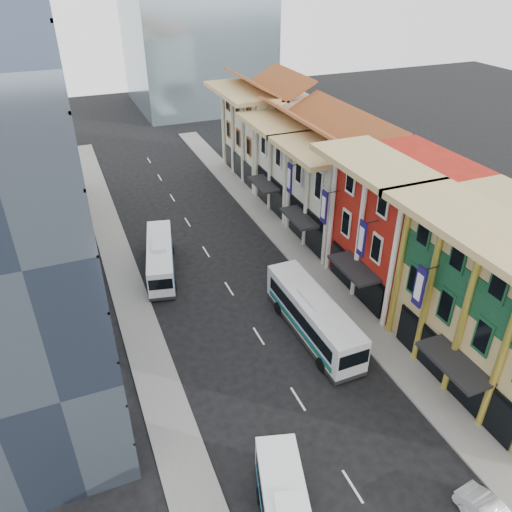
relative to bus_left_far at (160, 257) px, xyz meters
name	(u,v)px	position (x,y,z in m)	size (l,w,h in m)	color
ground	(362,502)	(4.96, -27.08, -1.61)	(200.00, 200.00, 0.00)	black
sidewalk_right	(313,269)	(13.46, -5.08, -1.53)	(3.00, 90.00, 0.15)	slate
sidewalk_left	(134,310)	(-3.54, -5.08, -1.53)	(3.00, 90.00, 0.15)	slate
shophouse_red	(402,226)	(18.96, -10.08, 4.39)	(8.00, 10.00, 12.00)	#A71E12
shophouse_cream_near	(344,194)	(18.96, -0.58, 3.39)	(8.00, 9.00, 10.00)	beige
shophouse_cream_mid	(303,164)	(18.96, 8.42, 3.39)	(8.00, 9.00, 10.00)	beige
shophouse_cream_far	(267,134)	(18.96, 18.92, 3.89)	(8.00, 12.00, 11.00)	beige
office_block_far	(18,164)	(-11.04, 14.92, 5.39)	(10.00, 18.00, 14.00)	gray
bus_left_far	(160,257)	(0.00, 0.00, 0.00)	(2.35, 10.02, 3.21)	silver
bus_right	(313,315)	(8.97, -13.40, 0.25)	(2.72, 11.60, 3.72)	silver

